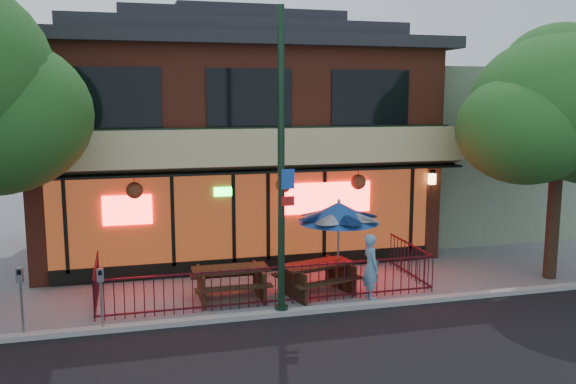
# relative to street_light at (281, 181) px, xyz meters

# --- Properties ---
(ground) EXTENTS (80.00, 80.00, 0.00)m
(ground) POSITION_rel_street_light_xyz_m (-0.00, 0.40, -3.15)
(ground) COLOR gray
(ground) RESTS_ON ground
(curb) EXTENTS (80.00, 0.25, 0.12)m
(curb) POSITION_rel_street_light_xyz_m (-0.00, -0.10, -3.09)
(curb) COLOR #999993
(curb) RESTS_ON ground
(restaurant_building) EXTENTS (12.96, 9.49, 8.05)m
(restaurant_building) POSITION_rel_street_light_xyz_m (-0.00, 7.51, 0.98)
(restaurant_building) COLOR brown
(restaurant_building) RESTS_ON ground
(neighbor_building) EXTENTS (6.00, 7.00, 6.00)m
(neighbor_building) POSITION_rel_street_light_xyz_m (9.00, 8.10, -0.15)
(neighbor_building) COLOR gray
(neighbor_building) RESTS_ON ground
(patio_fence) EXTENTS (8.44, 2.62, 1.00)m
(patio_fence) POSITION_rel_street_light_xyz_m (-0.00, 0.91, -2.52)
(patio_fence) COLOR #3E0D16
(patio_fence) RESTS_ON ground
(street_light) EXTENTS (0.43, 0.32, 7.00)m
(street_light) POSITION_rel_street_light_xyz_m (0.00, 0.00, 0.00)
(street_light) COLOR black
(street_light) RESTS_ON ground
(street_tree_right) EXTENTS (4.80, 4.80, 7.02)m
(street_tree_right) POSITION_rel_street_light_xyz_m (8.04, 0.99, 1.81)
(street_tree_right) COLOR #35251A
(street_tree_right) RESTS_ON ground
(picnic_table_left) EXTENTS (1.89, 1.45, 0.81)m
(picnic_table_left) POSITION_rel_street_light_xyz_m (-0.97, 1.38, -2.62)
(picnic_table_left) COLOR #332312
(picnic_table_left) RESTS_ON ground
(picnic_table_right) EXTENTS (2.19, 1.88, 0.81)m
(picnic_table_right) POSITION_rel_street_light_xyz_m (1.25, 1.22, -2.62)
(picnic_table_right) COLOR black
(picnic_table_right) RESTS_ON ground
(patio_umbrella) EXTENTS (2.10, 2.10, 2.40)m
(patio_umbrella) POSITION_rel_street_light_xyz_m (1.92, 1.51, -1.10)
(patio_umbrella) COLOR gray
(patio_umbrella) RESTS_ON ground
(pedestrian) EXTENTS (0.43, 0.62, 1.66)m
(pedestrian) POSITION_rel_street_light_xyz_m (2.43, 0.50, -2.32)
(pedestrian) COLOR #639AC6
(pedestrian) RESTS_ON ground
(parking_meter_near) EXTENTS (0.15, 0.14, 1.41)m
(parking_meter_near) POSITION_rel_street_light_xyz_m (-4.00, -0.08, -2.19)
(parking_meter_near) COLOR gray
(parking_meter_near) RESTS_ON ground
(parking_meter_far) EXTENTS (0.14, 0.12, 1.53)m
(parking_meter_far) POSITION_rel_street_light_xyz_m (-5.60, 0.00, -2.11)
(parking_meter_far) COLOR gray
(parking_meter_far) RESTS_ON ground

